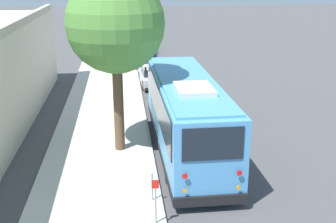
{
  "coord_description": "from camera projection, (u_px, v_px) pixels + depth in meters",
  "views": [
    {
      "loc": [
        -18.42,
        3.14,
        7.56
      ],
      "look_at": [
        0.15,
        1.05,
        1.3
      ],
      "focal_mm": 45.0,
      "sensor_mm": 36.0,
      "label": 1
    }
  ],
  "objects": [
    {
      "name": "ground_plane",
      "position": [
        190.0,
        137.0,
        20.09
      ],
      "size": [
        160.0,
        160.0,
        0.0
      ],
      "primitive_type": "plane",
      "color": "#474749"
    },
    {
      "name": "sidewalk_slab",
      "position": [
        100.0,
        140.0,
        19.62
      ],
      "size": [
        80.0,
        4.44,
        0.15
      ],
      "primitive_type": "cube",
      "color": "beige",
      "rests_on": "ground"
    },
    {
      "name": "curb_strip",
      "position": [
        149.0,
        138.0,
        19.86
      ],
      "size": [
        80.0,
        0.14,
        0.15
      ],
      "primitive_type": "cube",
      "color": "#AAA69D",
      "rests_on": "ground"
    },
    {
      "name": "shuttle_bus",
      "position": [
        186.0,
        111.0,
        18.12
      ],
      "size": [
        10.52,
        2.79,
        3.4
      ],
      "rotation": [
        0.0,
        0.0,
        0.01
      ],
      "color": "#4C93D1",
      "rests_on": "ground"
    },
    {
      "name": "parked_sedan_silver",
      "position": [
        153.0,
        76.0,
        29.2
      ],
      "size": [
        4.36,
        1.94,
        1.31
      ],
      "rotation": [
        0.0,
        0.0,
        0.05
      ],
      "color": "#A8AAAF",
      "rests_on": "ground"
    },
    {
      "name": "parked_sedan_blue",
      "position": [
        147.0,
        59.0,
        34.91
      ],
      "size": [
        4.25,
        1.98,
        1.33
      ],
      "rotation": [
        0.0,
        0.0,
        -0.07
      ],
      "color": "navy",
      "rests_on": "ground"
    },
    {
      "name": "parked_sedan_black",
      "position": [
        144.0,
        45.0,
        41.78
      ],
      "size": [
        4.54,
        1.86,
        1.31
      ],
      "rotation": [
        0.0,
        0.0,
        0.06
      ],
      "color": "black",
      "rests_on": "ground"
    },
    {
      "name": "parked_sedan_maroon",
      "position": [
        139.0,
        35.0,
        48.13
      ],
      "size": [
        4.44,
        1.93,
        1.27
      ],
      "rotation": [
        0.0,
        0.0,
        -0.04
      ],
      "color": "maroon",
      "rests_on": "ground"
    },
    {
      "name": "street_tree",
      "position": [
        115.0,
        17.0,
        16.77
      ],
      "size": [
        3.99,
        3.99,
        8.01
      ],
      "color": "brown",
      "rests_on": "sidewalk_slab"
    },
    {
      "name": "sign_post_near",
      "position": [
        155.0,
        201.0,
        12.78
      ],
      "size": [
        0.06,
        0.22,
        1.48
      ],
      "color": "gray",
      "rests_on": "sidewalk_slab"
    },
    {
      "name": "sign_post_far",
      "position": [
        152.0,
        187.0,
        14.17
      ],
      "size": [
        0.06,
        0.06,
        1.01
      ],
      "color": "gray",
      "rests_on": "sidewalk_slab"
    }
  ]
}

